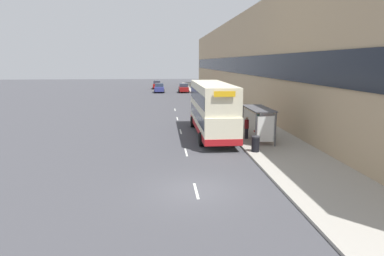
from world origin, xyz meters
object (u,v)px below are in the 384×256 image
car_2 (157,85)px  pedestrian_1 (258,122)px  car_0 (184,88)px  double_decker_bus_near (212,108)px  bus_shelter (262,118)px  car_1 (159,88)px  litter_bin (256,144)px  pedestrian_at_shelter (247,128)px

car_2 → pedestrian_1: (9.19, -51.36, 0.17)m
car_0 → car_2: (-5.50, 10.30, 0.01)m
car_0 → double_decker_bus_near: bearing=-90.2°
bus_shelter → car_1: bus_shelter is taller
double_decker_bus_near → litter_bin: bearing=-70.6°
double_decker_bus_near → car_1: double_decker_bus_near is taller
bus_shelter → pedestrian_1: 3.10m
car_2 → litter_bin: size_ratio=4.06×
pedestrian_at_shelter → car_0: bearing=93.0°
car_2 → litter_bin: 57.71m
car_2 → litter_bin: bearing=97.4°
bus_shelter → double_decker_bus_near: bearing=137.9°
car_0 → car_1: car_1 is taller
bus_shelter → car_2: bearing=99.0°
car_0 → litter_bin: (1.91, -46.93, -0.22)m
double_decker_bus_near → car_0: (0.16, 41.03, -1.40)m
bus_shelter → pedestrian_at_shelter: bearing=131.5°
car_0 → car_2: car_2 is taller
car_0 → car_1: size_ratio=1.01×
double_decker_bus_near → pedestrian_at_shelter: (2.43, -1.99, -1.28)m
bus_shelter → litter_bin: bus_shelter is taller
pedestrian_at_shelter → pedestrian_1: (1.43, 1.95, 0.06)m
bus_shelter → car_2: (-8.63, 54.30, -0.97)m
double_decker_bus_near → litter_bin: (2.08, -5.91, -1.62)m
double_decker_bus_near → pedestrian_at_shelter: bearing=-39.4°
bus_shelter → car_0: (-3.13, 44.00, -0.99)m
pedestrian_1 → pedestrian_at_shelter: bearing=-126.3°
car_0 → pedestrian_at_shelter: bearing=-87.0°
car_1 → car_0: bearing=176.1°
bus_shelter → car_0: bus_shelter is taller
car_1 → litter_bin: 47.75m
car_1 → bus_shelter: bearing=100.2°
car_0 → litter_bin: bearing=-87.7°
double_decker_bus_near → litter_bin: double_decker_bus_near is taller
pedestrian_1 → litter_bin: (-1.78, -5.87, -0.40)m
bus_shelter → litter_bin: bearing=-112.6°
pedestrian_at_shelter → double_decker_bus_near: bearing=140.6°
litter_bin → car_2: bearing=97.4°
car_0 → car_1: 4.86m
car_1 → car_2: 9.99m
car_1 → car_2: car_1 is taller
pedestrian_at_shelter → bus_shelter: bearing=-48.5°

